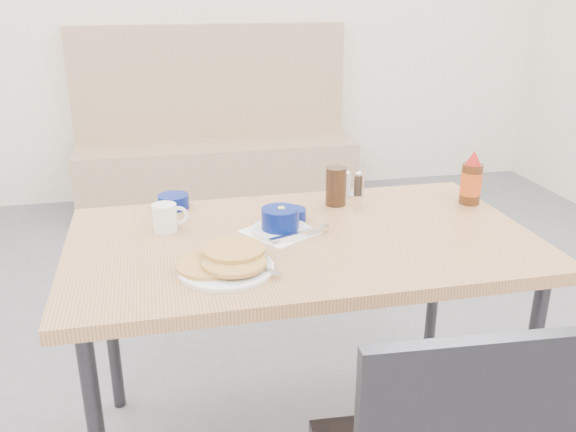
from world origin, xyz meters
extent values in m
cube|color=tan|center=(0.00, 2.72, 0.23)|extent=(1.90, 0.55, 0.45)
cube|color=tan|center=(0.00, 2.94, 0.72)|extent=(1.90, 0.12, 1.00)
cube|color=#2D2D33|center=(0.00, 2.72, 0.04)|extent=(1.90, 0.55, 0.08)
cube|color=tan|center=(0.00, 0.25, 0.74)|extent=(1.40, 0.80, 0.04)
cylinder|color=#2D2D33|center=(0.62, -0.07, 0.36)|extent=(0.04, 0.04, 0.72)
cylinder|color=#2D2D33|center=(-0.62, 0.57, 0.36)|extent=(0.04, 0.04, 0.72)
cylinder|color=#2D2D33|center=(0.62, 0.57, 0.36)|extent=(0.04, 0.04, 0.72)
cylinder|color=white|center=(-0.26, 0.06, 0.77)|extent=(0.26, 0.26, 0.01)
cylinder|color=tan|center=(-0.30, 0.07, 0.78)|extent=(0.17, 0.17, 0.01)
cylinder|color=tan|center=(-0.24, 0.05, 0.79)|extent=(0.17, 0.17, 0.01)
cylinder|color=tan|center=(-0.23, 0.11, 0.80)|extent=(0.17, 0.17, 0.01)
cube|color=silver|center=(-0.16, 0.03, 0.78)|extent=(0.08, 0.10, 0.00)
cylinder|color=white|center=(-0.40, 0.39, 0.80)|extent=(0.08, 0.08, 0.09)
cylinder|color=black|center=(-0.40, 0.39, 0.84)|extent=(0.06, 0.06, 0.00)
torus|color=white|center=(-0.36, 0.40, 0.80)|extent=(0.06, 0.02, 0.06)
cube|color=white|center=(-0.06, 0.30, 0.76)|extent=(0.26, 0.26, 0.00)
cylinder|color=white|center=(-0.06, 0.30, 0.77)|extent=(0.18, 0.18, 0.01)
cylinder|color=#041461|center=(-0.06, 0.30, 0.81)|extent=(0.12, 0.12, 0.06)
cylinder|color=white|center=(-0.06, 0.30, 0.83)|extent=(0.10, 0.10, 0.01)
cube|color=#F4DB60|center=(-0.05, 0.30, 0.84)|extent=(0.02, 0.02, 0.01)
cube|color=silver|center=(-0.01, 0.24, 0.78)|extent=(0.20, 0.09, 0.01)
cylinder|color=#041461|center=(-0.37, 0.59, 0.78)|extent=(0.10, 0.10, 0.05)
cylinder|color=#041461|center=(0.00, 0.38, 0.78)|extent=(0.09, 0.09, 0.04)
cylinder|color=black|center=(0.18, 0.50, 0.83)|extent=(0.09, 0.09, 0.13)
cube|color=silver|center=(0.27, 0.59, 0.76)|extent=(0.10, 0.08, 0.00)
cylinder|color=silver|center=(0.23, 0.58, 0.82)|extent=(0.01, 0.01, 0.10)
cylinder|color=silver|center=(0.30, 0.56, 0.82)|extent=(0.01, 0.01, 0.10)
cylinder|color=silver|center=(0.24, 0.62, 0.82)|extent=(0.01, 0.01, 0.10)
cylinder|color=silver|center=(0.31, 0.60, 0.82)|extent=(0.01, 0.01, 0.10)
cylinder|color=silver|center=(0.25, 0.60, 0.80)|extent=(0.03, 0.03, 0.07)
cylinder|color=#3F3326|center=(0.29, 0.58, 0.80)|extent=(0.03, 0.03, 0.07)
cylinder|color=#47230F|center=(0.64, 0.41, 0.83)|extent=(0.07, 0.07, 0.14)
cylinder|color=orange|center=(0.64, 0.41, 0.83)|extent=(0.07, 0.07, 0.08)
cone|color=#B41511|center=(0.64, 0.41, 0.92)|extent=(0.05, 0.05, 0.05)
camera|label=1|loc=(-0.42, -1.40, 1.48)|focal=38.00mm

